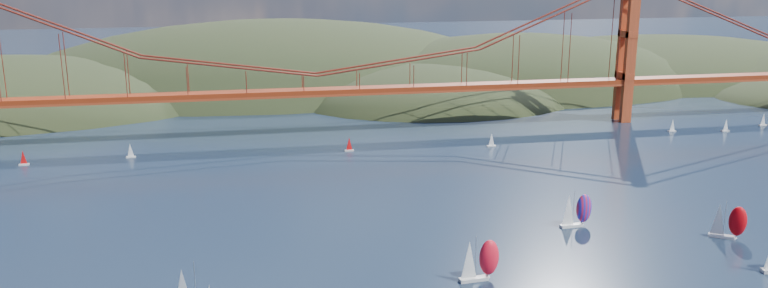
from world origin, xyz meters
TOP-DOWN VIEW (x-y plane):
  - headlands at (44.95, 278.29)m, footprint 725.00×225.00m
  - bridge at (-1.75, 180.00)m, footprint 552.00×12.00m
  - racer_0 at (19.01, 48.92)m, footprint 8.53×3.73m
  - racer_2 at (83.01, 60.18)m, footprint 7.96×6.48m
  - racer_rwb at (51.59, 73.85)m, footprint 8.06×3.42m
  - distant_boat_2 at (-94.72, 156.51)m, footprint 3.00×2.00m
  - distant_boat_3 at (-62.99, 159.18)m, footprint 3.00×2.00m
  - distant_boat_4 at (129.27, 158.89)m, footprint 3.00×2.00m
  - distant_boat_5 at (149.01, 155.60)m, footprint 3.00×2.00m
  - distant_boat_6 at (169.03, 161.50)m, footprint 3.00×2.00m
  - distant_boat_8 at (56.42, 150.72)m, footprint 3.00×2.00m
  - distant_boat_9 at (7.77, 154.08)m, footprint 3.00×2.00m

SIDE VIEW (x-z plane):
  - headlands at x=44.95m, z-range -60.46..35.54m
  - distant_boat_2 at x=-94.72m, z-range 0.06..4.76m
  - distant_boat_3 at x=-62.99m, z-range 0.06..4.76m
  - distant_boat_4 at x=129.27m, z-range 0.06..4.76m
  - distant_boat_5 at x=149.01m, z-range 0.06..4.76m
  - distant_boat_6 at x=169.03m, z-range 0.06..4.76m
  - distant_boat_8 at x=56.42m, z-range 0.06..4.76m
  - distant_boat_9 at x=7.77m, z-range 0.06..4.76m
  - racer_2 at x=83.01m, z-range -0.25..8.86m
  - racer_rwb at x=51.59m, z-range -0.25..8.92m
  - racer_0 at x=19.01m, z-range -0.27..9.41m
  - bridge at x=-1.75m, z-range 4.73..59.73m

